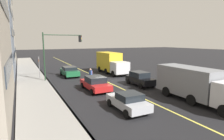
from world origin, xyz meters
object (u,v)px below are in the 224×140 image
at_px(street_sign_post, 39,66).
at_px(car_red, 95,83).
at_px(car_silver, 128,101).
at_px(traffic_light_mast, 59,48).
at_px(truck_yellow, 111,63).
at_px(pedestrian_with_backpack, 91,74).
at_px(car_black, 140,79).
at_px(car_green, 70,71).
at_px(truck_gray, 197,84).

bearing_deg(street_sign_post, car_red, -150.70).
relative_size(car_silver, traffic_light_mast, 0.63).
bearing_deg(truck_yellow, pedestrian_with_backpack, 133.64).
bearing_deg(car_silver, car_red, 0.67).
relative_size(car_black, pedestrian_with_backpack, 2.22).
height_order(car_silver, car_green, car_green).
xyz_separation_m(truck_yellow, pedestrian_with_backpack, (-4.99, 5.23, -0.68)).
bearing_deg(pedestrian_with_backpack, car_red, 167.25).
height_order(car_red, truck_gray, truck_gray).
relative_size(car_black, traffic_light_mast, 0.63).
height_order(traffic_light_mast, street_sign_post, traffic_light_mast).
distance_m(car_green, pedestrian_with_backpack, 5.37).
bearing_deg(car_black, street_sign_post, 49.45).
height_order(car_silver, truck_gray, truck_gray).
distance_m(car_red, car_silver, 6.42).
height_order(car_red, pedestrian_with_backpack, pedestrian_with_backpack).
bearing_deg(car_silver, traffic_light_mast, 10.17).
height_order(pedestrian_with_backpack, traffic_light_mast, traffic_light_mast).
height_order(car_red, truck_yellow, truck_yellow).
bearing_deg(traffic_light_mast, truck_yellow, -77.23).
relative_size(car_red, truck_yellow, 0.62).
distance_m(car_silver, truck_yellow, 16.29).
bearing_deg(traffic_light_mast, car_silver, -169.83).
xyz_separation_m(car_red, street_sign_post, (8.31, 4.67, 1.08)).
relative_size(car_red, car_green, 1.05).
distance_m(car_silver, truck_gray, 6.28).
xyz_separation_m(truck_yellow, traffic_light_mast, (-1.90, 8.37, 2.56)).
bearing_deg(street_sign_post, truck_yellow, -87.98).
xyz_separation_m(truck_gray, pedestrian_with_backpack, (11.07, 5.38, -0.51)).
height_order(car_red, car_silver, car_red).
height_order(pedestrian_with_backpack, street_sign_post, street_sign_post).
xyz_separation_m(car_black, pedestrian_with_backpack, (4.03, 4.59, 0.22)).
distance_m(car_red, pedestrian_with_backpack, 3.81).
xyz_separation_m(car_silver, street_sign_post, (14.73, 4.74, 1.13)).
height_order(car_black, traffic_light_mast, traffic_light_mast).
height_order(car_silver, car_black, car_black).
height_order(truck_gray, pedestrian_with_backpack, truck_gray).
height_order(car_red, street_sign_post, street_sign_post).
bearing_deg(car_red, car_green, 3.40).
relative_size(car_green, car_black, 1.11).
relative_size(pedestrian_with_backpack, street_sign_post, 0.57).
xyz_separation_m(truck_yellow, truck_gray, (-16.06, -0.15, -0.16)).
height_order(truck_yellow, street_sign_post, truck_yellow).
bearing_deg(pedestrian_with_backpack, car_black, -131.29).
distance_m(car_black, traffic_light_mast, 11.06).
distance_m(truck_yellow, street_sign_post, 10.74).
relative_size(truck_gray, street_sign_post, 2.59).
height_order(car_silver, traffic_light_mast, traffic_light_mast).
xyz_separation_m(car_green, traffic_light_mast, (-2.10, 1.77, 3.51)).
relative_size(car_green, traffic_light_mast, 0.70).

